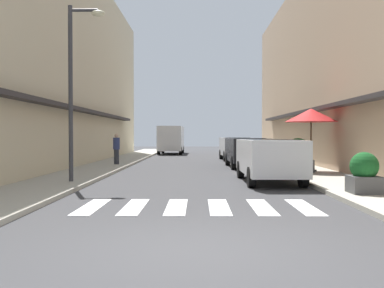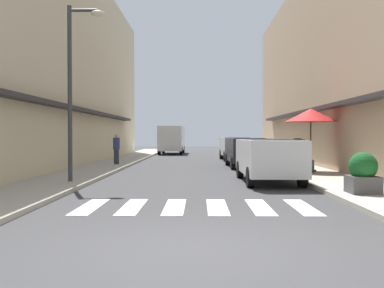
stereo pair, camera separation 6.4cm
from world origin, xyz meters
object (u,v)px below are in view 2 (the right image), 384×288
object	(u,v)px
parked_car_near	(268,155)
planter_midblock	(298,156)
planter_corner	(363,173)
pedestrian_walking_near	(116,148)
parked_car_far	(236,146)
parked_car_mid	(246,149)
delivery_van	(172,137)
street_lamp	(75,75)
cafe_umbrella	(311,116)

from	to	relation	value
parked_car_near	planter_midblock	xyz separation A→B (m)	(1.70, 3.05, -0.15)
planter_corner	pedestrian_walking_near	distance (m)	13.73
parked_car_far	pedestrian_walking_near	bearing A→B (deg)	-139.91
parked_car_near	planter_corner	distance (m)	4.00
parked_car_near	parked_car_far	distance (m)	12.84
parked_car_mid	delivery_van	size ratio (longest dim) A/B	0.78
parked_car_far	planter_midblock	size ratio (longest dim) A/B	2.93
parked_car_mid	parked_car_far	bearing A→B (deg)	90.00
planter_midblock	pedestrian_walking_near	distance (m)	9.31
planter_corner	parked_car_far	bearing A→B (deg)	96.48
street_lamp	parked_car_near	bearing A→B (deg)	7.40
delivery_van	pedestrian_walking_near	world-z (taller)	delivery_van
planter_midblock	delivery_van	bearing A→B (deg)	108.53
parked_car_mid	planter_corner	distance (m)	10.45
parked_car_far	street_lamp	xyz separation A→B (m)	(-6.33, -13.66, 2.63)
delivery_van	planter_corner	distance (m)	26.49
delivery_van	street_lamp	distance (m)	23.10
parked_car_near	parked_car_mid	size ratio (longest dim) A/B	1.06
planter_corner	planter_midblock	xyz separation A→B (m)	(-0.16, 6.58, 0.14)
cafe_umbrella	planter_midblock	xyz separation A→B (m)	(-0.55, -0.12, -1.65)
cafe_umbrella	planter_corner	distance (m)	6.94
planter_corner	delivery_van	bearing A→B (deg)	104.33
street_lamp	pedestrian_walking_near	size ratio (longest dim) A/B	3.61
parked_car_far	planter_midblock	world-z (taller)	planter_midblock
delivery_van	parked_car_near	bearing A→B (deg)	-78.02
planter_corner	planter_midblock	distance (m)	6.58
delivery_van	cafe_umbrella	size ratio (longest dim) A/B	2.10
parked_car_mid	parked_car_far	distance (m)	6.09
street_lamp	cafe_umbrella	world-z (taller)	street_lamp
street_lamp	pedestrian_walking_near	bearing A→B (deg)	91.80
parked_car_far	cafe_umbrella	size ratio (longest dim) A/B	1.55
parked_car_near	street_lamp	size ratio (longest dim) A/B	0.79
parked_car_near	parked_car_mid	xyz separation A→B (m)	(0.00, 6.75, -0.00)
parked_car_near	delivery_van	size ratio (longest dim) A/B	0.83
parked_car_mid	street_lamp	xyz separation A→B (m)	(-6.33, -7.57, 2.63)
parked_car_mid	delivery_van	world-z (taller)	delivery_van
street_lamp	pedestrian_walking_near	world-z (taller)	street_lamp
planter_corner	parked_car_near	bearing A→B (deg)	117.79
parked_car_near	pedestrian_walking_near	distance (m)	9.83
delivery_van	cafe_umbrella	world-z (taller)	cafe_umbrella
parked_car_near	parked_car_mid	bearing A→B (deg)	90.00
parked_car_near	planter_midblock	size ratio (longest dim) A/B	3.27
parked_car_near	street_lamp	bearing A→B (deg)	-172.60
planter_corner	street_lamp	bearing A→B (deg)	161.72
delivery_van	pedestrian_walking_near	bearing A→B (deg)	-97.27
street_lamp	planter_corner	size ratio (longest dim) A/B	5.32
parked_car_near	delivery_van	distance (m)	22.62
parked_car_near	parked_car_mid	distance (m)	6.75
planter_midblock	pedestrian_walking_near	size ratio (longest dim) A/B	0.88
planter_corner	parked_car_mid	bearing A→B (deg)	100.26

